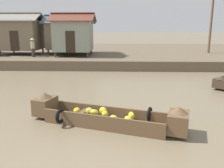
{
  "coord_description": "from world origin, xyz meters",
  "views": [
    {
      "loc": [
        0.99,
        -2.63,
        3.37
      ],
      "look_at": [
        0.65,
        7.19,
        1.01
      ],
      "focal_mm": 38.25,
      "sensor_mm": 36.0,
      "label": 1
    }
  ],
  "objects_px": {
    "banana_boat": "(105,116)",
    "vendor_person": "(33,46)",
    "stilt_house_right": "(74,35)",
    "stilt_house_mid_right": "(70,35)",
    "stilt_house_mid_left": "(21,34)"
  },
  "relations": [
    {
      "from": "stilt_house_mid_left",
      "to": "stilt_house_right",
      "type": "relative_size",
      "value": 1.06
    },
    {
      "from": "stilt_house_mid_left",
      "to": "vendor_person",
      "type": "bearing_deg",
      "value": -51.14
    },
    {
      "from": "vendor_person",
      "to": "banana_boat",
      "type": "bearing_deg",
      "value": -60.98
    },
    {
      "from": "banana_boat",
      "to": "stilt_house_mid_left",
      "type": "bearing_deg",
      "value": 120.7
    },
    {
      "from": "stilt_house_right",
      "to": "stilt_house_mid_left",
      "type": "bearing_deg",
      "value": 167.62
    },
    {
      "from": "banana_boat",
      "to": "vendor_person",
      "type": "bearing_deg",
      "value": 119.02
    },
    {
      "from": "banana_boat",
      "to": "stilt_house_mid_left",
      "type": "distance_m",
      "value": 17.85
    },
    {
      "from": "stilt_house_mid_right",
      "to": "stilt_house_right",
      "type": "xyz_separation_m",
      "value": [
        0.77,
        -1.98,
        0.05
      ]
    },
    {
      "from": "banana_boat",
      "to": "stilt_house_right",
      "type": "bearing_deg",
      "value": 104.91
    },
    {
      "from": "stilt_house_mid_right",
      "to": "stilt_house_mid_left",
      "type": "bearing_deg",
      "value": -169.68
    },
    {
      "from": "stilt_house_right",
      "to": "vendor_person",
      "type": "xyz_separation_m",
      "value": [
        -3.39,
        -1.2,
        -0.96
      ]
    },
    {
      "from": "banana_boat",
      "to": "stilt_house_right",
      "type": "distance_m",
      "value": 14.73
    },
    {
      "from": "banana_boat",
      "to": "stilt_house_mid_right",
      "type": "xyz_separation_m",
      "value": [
        -4.51,
        16.03,
        2.29
      ]
    },
    {
      "from": "stilt_house_mid_left",
      "to": "stilt_house_mid_right",
      "type": "xyz_separation_m",
      "value": [
        4.52,
        0.82,
        -0.08
      ]
    },
    {
      "from": "stilt_house_mid_left",
      "to": "stilt_house_mid_right",
      "type": "bearing_deg",
      "value": 10.32
    }
  ]
}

